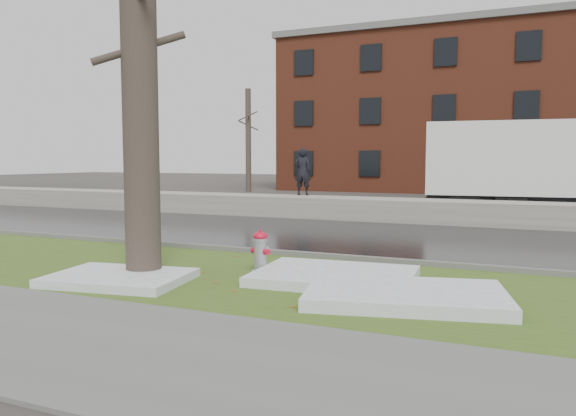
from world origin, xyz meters
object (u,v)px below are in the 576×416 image
at_px(box_truck, 533,166).
at_px(worker, 303,172).
at_px(tree, 139,53).
at_px(fire_hydrant, 260,250).

height_order(box_truck, worker, box_truck).
bearing_deg(worker, tree, 90.64).
relative_size(box_truck, worker, 6.04).
distance_m(fire_hydrant, tree, 3.96).
distance_m(tree, box_truck, 16.25).
height_order(fire_hydrant, box_truck, box_truck).
bearing_deg(box_truck, fire_hydrant, -113.29).
bearing_deg(tree, worker, 98.35).
bearing_deg(fire_hydrant, worker, 123.13).
relative_size(tree, box_truck, 0.72).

